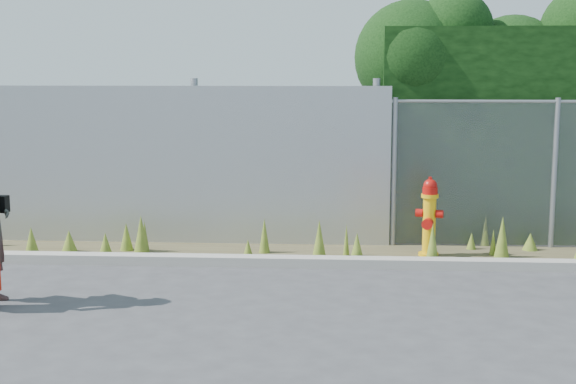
% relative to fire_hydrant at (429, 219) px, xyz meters
% --- Properties ---
extents(ground, '(80.00, 80.00, 0.00)m').
position_rel_fire_hydrant_xyz_m(ground, '(-1.48, -2.39, -0.51)').
color(ground, '#3C3C3F').
rests_on(ground, ground).
extents(curb, '(16.00, 0.22, 0.12)m').
position_rel_fire_hydrant_xyz_m(curb, '(-1.48, -0.59, -0.45)').
color(curb, '#A49D94').
rests_on(curb, ground).
extents(weed_strip, '(16.00, 1.30, 0.55)m').
position_rel_fire_hydrant_xyz_m(weed_strip, '(-0.79, -0.05, -0.38)').
color(weed_strip, '#4C432B').
rests_on(weed_strip, ground).
extents(corrugated_fence, '(8.50, 0.21, 2.30)m').
position_rel_fire_hydrant_xyz_m(corrugated_fence, '(-4.72, 0.62, 0.59)').
color(corrugated_fence, '#A5A8AC').
rests_on(corrugated_fence, ground).
extents(fire_hydrant, '(0.35, 0.32, 1.06)m').
position_rel_fire_hydrant_xyz_m(fire_hydrant, '(0.00, 0.00, 0.00)').
color(fire_hydrant, yellow).
rests_on(fire_hydrant, ground).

